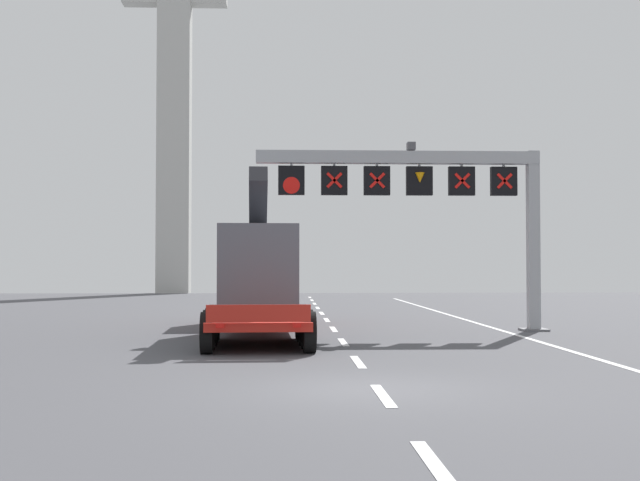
{
  "coord_description": "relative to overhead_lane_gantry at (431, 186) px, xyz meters",
  "views": [
    {
      "loc": [
        -1.47,
        -15.55,
        2.29
      ],
      "look_at": [
        -0.36,
        12.13,
        3.16
      ],
      "focal_mm": 46.63,
      "sensor_mm": 36.0,
      "label": 1
    }
  ],
  "objects": [
    {
      "name": "ground",
      "position": [
        -3.66,
        -13.72,
        -5.15
      ],
      "size": [
        112.0,
        112.0,
        0.0
      ],
      "primitive_type": "plane",
      "color": "#4C4C51"
    },
    {
      "name": "lane_markings",
      "position": [
        -3.42,
        6.16,
        -5.14
      ],
      "size": [
        0.2,
        54.36,
        0.01
      ],
      "color": "silver",
      "rests_on": "ground"
    },
    {
      "name": "edge_line_right",
      "position": [
        2.54,
        -1.72,
        -5.14
      ],
      "size": [
        0.2,
        63.0,
        0.01
      ],
      "primitive_type": "cube",
      "color": "silver",
      "rests_on": "ground"
    },
    {
      "name": "overhead_lane_gantry",
      "position": [
        0.0,
        0.0,
        0.0
      ],
      "size": [
        10.34,
        0.9,
        6.71
      ],
      "color": "#9EA0A5",
      "rests_on": "ground"
    },
    {
      "name": "heavy_haul_truck_red",
      "position": [
        -6.16,
        0.08,
        -3.16
      ],
      "size": [
        3.49,
        14.14,
        5.3
      ],
      "color": "red",
      "rests_on": "ground"
    },
    {
      "name": "bridge_pylon_distant",
      "position": [
        -14.87,
        42.58,
        15.98
      ],
      "size": [
        9.0,
        2.0,
        41.46
      ],
      "color": "#B7B7B2",
      "rests_on": "ground"
    }
  ]
}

